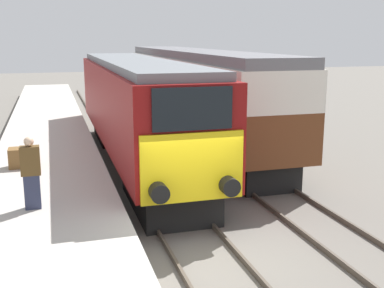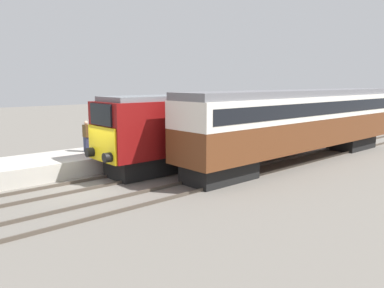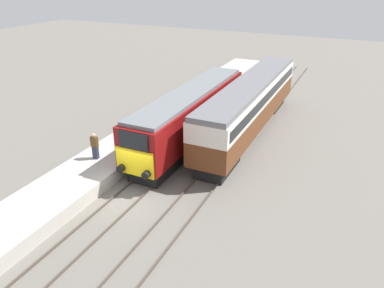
{
  "view_description": "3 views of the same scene",
  "coord_description": "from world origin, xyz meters",
  "px_view_note": "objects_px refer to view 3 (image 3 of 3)",
  "views": [
    {
      "loc": [
        -3.07,
        -9.42,
        4.78
      ],
      "look_at": [
        0.0,
        0.97,
        2.37
      ],
      "focal_mm": 45.0,
      "sensor_mm": 36.0,
      "label": 1
    },
    {
      "loc": [
        15.5,
        -7.23,
        4.65
      ],
      "look_at": [
        1.7,
        4.97,
        1.6
      ],
      "focal_mm": 35.0,
      "sensor_mm": 36.0,
      "label": 2
    },
    {
      "loc": [
        10.89,
        -14.66,
        11.89
      ],
      "look_at": [
        1.7,
        4.97,
        1.6
      ],
      "focal_mm": 35.0,
      "sensor_mm": 36.0,
      "label": 3
    }
  ],
  "objects_px": {
    "locomotive": "(190,114)",
    "person_on_platform": "(95,146)",
    "luggage_crate": "(125,130)",
    "passenger_carriage": "(250,102)"
  },
  "relations": [
    {
      "from": "luggage_crate",
      "to": "locomotive",
      "type": "bearing_deg",
      "value": 31.44
    },
    {
      "from": "person_on_platform",
      "to": "locomotive",
      "type": "bearing_deg",
      "value": 60.71
    },
    {
      "from": "passenger_carriage",
      "to": "luggage_crate",
      "type": "distance_m",
      "value": 9.7
    },
    {
      "from": "passenger_carriage",
      "to": "luggage_crate",
      "type": "xyz_separation_m",
      "value": [
        -7.47,
        -6.04,
        -1.38
      ]
    },
    {
      "from": "locomotive",
      "to": "person_on_platform",
      "type": "bearing_deg",
      "value": -119.29
    },
    {
      "from": "locomotive",
      "to": "luggage_crate",
      "type": "xyz_separation_m",
      "value": [
        -4.07,
        -2.49,
        -1.08
      ]
    },
    {
      "from": "locomotive",
      "to": "person_on_platform",
      "type": "xyz_separation_m",
      "value": [
        -3.61,
        -6.44,
        -0.53
      ]
    },
    {
      "from": "person_on_platform",
      "to": "luggage_crate",
      "type": "xyz_separation_m",
      "value": [
        -0.46,
        3.95,
        -0.55
      ]
    },
    {
      "from": "person_on_platform",
      "to": "luggage_crate",
      "type": "bearing_deg",
      "value": 96.58
    },
    {
      "from": "locomotive",
      "to": "person_on_platform",
      "type": "distance_m",
      "value": 7.4
    }
  ]
}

